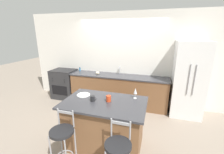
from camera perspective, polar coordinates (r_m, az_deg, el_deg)
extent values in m
plane|color=gray|center=(4.43, 1.03, -12.02)|extent=(18.00, 18.00, 0.00)
cube|color=silver|center=(4.58, 3.34, 6.87)|extent=(6.00, 0.07, 2.70)
cube|color=brown|center=(4.55, 2.27, -5.10)|extent=(2.86, 0.59, 0.88)
cube|color=#38383D|center=(4.40, 2.33, 0.44)|extent=(2.89, 0.63, 0.03)
cube|color=black|center=(4.40, 2.34, 0.58)|extent=(0.56, 0.33, 0.01)
cylinder|color=#ADAFB5|center=(4.56, 2.99, 2.66)|extent=(0.02, 0.02, 0.22)
cylinder|color=#ADAFB5|center=(4.48, 2.83, 3.72)|extent=(0.02, 0.12, 0.02)
cube|color=brown|center=(2.98, -2.82, -17.74)|extent=(1.38, 0.82, 0.89)
cube|color=#38383D|center=(2.74, -2.96, -9.74)|extent=(1.50, 0.94, 0.03)
cube|color=white|center=(4.27, 27.07, -0.93)|extent=(0.76, 0.67, 1.94)
cylinder|color=#939399|center=(3.90, 27.21, -1.00)|extent=(0.02, 0.02, 0.74)
cylinder|color=#939399|center=(3.93, 28.94, -1.14)|extent=(0.02, 0.02, 0.74)
cube|color=#28282B|center=(5.26, -17.59, -2.53)|extent=(0.75, 0.60, 0.94)
cube|color=black|center=(5.06, -19.40, -4.80)|extent=(0.54, 0.01, 0.30)
cube|color=black|center=(5.13, -18.05, 2.51)|extent=(0.75, 0.60, 0.02)
cylinder|color=black|center=(5.07, -21.78, -0.56)|extent=(0.03, 0.02, 0.03)
cylinder|color=black|center=(4.82, -17.83, -1.00)|extent=(0.03, 0.02, 0.03)
cylinder|color=black|center=(5.09, -21.69, -1.36)|extent=(0.03, 0.02, 0.03)
cylinder|color=black|center=(4.84, -17.75, -1.85)|extent=(0.03, 0.02, 0.03)
cylinder|color=#99999E|center=(2.89, -18.63, -22.79)|extent=(0.02, 0.02, 0.66)
cylinder|color=#99999E|center=(2.77, -13.70, -24.34)|extent=(0.02, 0.02, 0.66)
cylinder|color=#232326|center=(2.53, -18.61, -19.10)|extent=(0.37, 0.37, 0.04)
cylinder|color=#99999E|center=(2.60, -19.71, -13.88)|extent=(0.02, 0.02, 0.28)
cylinder|color=#99999E|center=(2.47, -14.54, -15.18)|extent=(0.02, 0.02, 0.28)
cube|color=#99999E|center=(2.49, -17.38, -12.74)|extent=(0.26, 0.02, 0.04)
cylinder|color=#232326|center=(2.19, 2.30, -24.60)|extent=(0.37, 0.37, 0.04)
cylinder|color=#99999E|center=(2.21, -0.23, -18.61)|extent=(0.02, 0.02, 0.28)
cylinder|color=#99999E|center=(2.17, 6.90, -19.66)|extent=(0.02, 0.02, 0.28)
cube|color=#99999E|center=(2.14, 3.32, -17.20)|extent=(0.26, 0.02, 0.04)
cylinder|color=white|center=(3.05, -10.80, -6.71)|extent=(0.26, 0.26, 0.01)
torus|color=white|center=(3.05, -10.81, -6.60)|extent=(0.25, 0.25, 0.01)
cylinder|color=white|center=(2.90, 8.76, -7.96)|extent=(0.06, 0.06, 0.00)
cylinder|color=white|center=(2.88, 8.81, -7.10)|extent=(0.01, 0.01, 0.09)
cone|color=white|center=(2.85, 8.89, -5.29)|extent=(0.07, 0.07, 0.11)
cylinder|color=#232326|center=(2.76, -7.44, -8.11)|extent=(0.08, 0.08, 0.10)
torus|color=#232326|center=(2.75, -6.68, -8.19)|extent=(0.07, 0.01, 0.07)
cylinder|color=red|center=(2.72, -1.31, -8.21)|extent=(0.09, 0.09, 0.11)
ellipsoid|color=beige|center=(4.52, -5.54, 1.59)|extent=(0.11, 0.11, 0.09)
cylinder|color=brown|center=(4.50, -5.55, 2.27)|extent=(0.02, 0.02, 0.02)
cylinder|color=teal|center=(4.99, -12.15, 2.87)|extent=(0.05, 0.05, 0.10)
cylinder|color=black|center=(4.98, -12.19, 3.60)|extent=(0.02, 0.02, 0.03)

